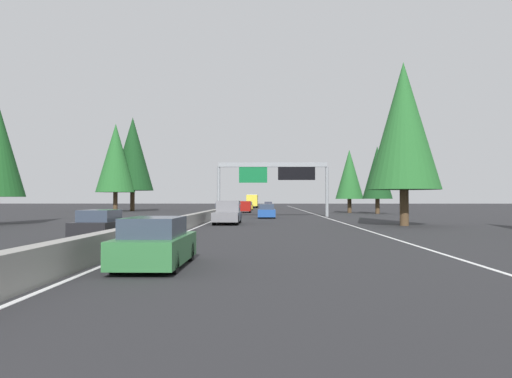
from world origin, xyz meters
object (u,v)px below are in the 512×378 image
Objects in this scene: box_truck_mid_left at (252,201)px; oncoming_near at (101,226)px; minivan_distant_a at (244,206)px; conifer_right_mid at (349,174)px; conifer_right_near at (404,126)px; sign_gantry_overhead at (274,174)px; sedan_far_right at (268,206)px; sedan_far_center at (248,206)px; conifer_left_mid at (133,154)px; sedan_mid_center at (155,244)px; pickup_far_left at (228,212)px; bus_distant_b at (253,200)px; sedan_near_right at (267,212)px; conifer_left_far at (116,158)px; conifer_right_far at (377,173)px.

box_truck_mid_left is 1.93× the size of oncoming_near.
conifer_right_mid reaches higher than minivan_distant_a.
conifer_right_near is 35.67m from conifer_right_mid.
conifer_right_mid reaches higher than sign_gantry_overhead.
sedan_far_center is at bearing 159.90° from sedan_far_right.
conifer_left_mid is (-30.96, 19.12, 7.93)m from box_truck_mid_left.
box_truck_mid_left is at bearing 16.61° from sedan_far_right.
sedan_mid_center and sedan_far_center have the same top height.
sedan_far_center is 0.48× the size of conifer_right_mid.
pickup_far_left is 0.49× the size of bus_distant_b.
sedan_near_right is at bearing 179.58° from sedan_far_right.
sedan_near_right is 38.57m from conifer_left_mid.
conifer_left_far is at bearing 148.38° from box_truck_mid_left.
conifer_right_far reaches higher than sedan_near_right.
sign_gantry_overhead is 1.49× the size of box_truck_mid_left.
pickup_far_left is at bearing -179.81° from bus_distant_b.
conifer_right_far is at bearing -110.54° from conifer_left_mid.
conifer_left_far reaches higher than sedan_far_right.
sedan_far_center is at bearing 5.00° from sedan_near_right.
box_truck_mid_left is at bearing -0.06° from sedan_mid_center.
sedan_near_right is (-61.13, -3.22, -0.93)m from box_truck_mid_left.
box_truck_mid_left is at bearing -0.45° from sedan_far_center.
sedan_near_right is 0.28× the size of conifer_left_mid.
conifer_right_near is 0.79× the size of conifer_left_mid.
conifer_right_far is (-5.25, -18.50, 4.67)m from minivan_distant_a.
conifer_right_near is (-15.19, -10.29, 6.81)m from sedan_near_right.
bus_distant_b is 60.31m from conifer_right_far.
sedan_mid_center is at bearing -164.47° from conifer_left_mid.
conifer_right_near is (-2.71, -13.45, 6.58)m from pickup_far_left.
pickup_far_left is at bearing 165.80° from sedan_near_right.
pickup_far_left reaches higher than sedan_mid_center.
sedan_far_right is 0.28× the size of conifer_left_mid.
sedan_mid_center is 68.99m from conifer_left_far.
sedan_mid_center is 0.31× the size of conifer_left_far.
minivan_distant_a is at bearing 20.38° from conifer_right_near.
sedan_far_center is 0.36× the size of conifer_right_near.
conifer_right_near reaches higher than sedan_far_right.
conifer_right_far is (-45.02, -18.43, 4.01)m from box_truck_mid_left.
box_truck_mid_left is 43.71m from conifer_right_mid.
minivan_distant_a is at bearing 13.48° from sign_gantry_overhead.
minivan_distant_a is 17.50m from sedan_far_center.
conifer_right_far reaches higher than conifer_right_mid.
sedan_mid_center is 0.88× the size of minivan_distant_a.
sign_gantry_overhead is 5.90m from sedan_near_right.
conifer_right_mid is (-18.47, -15.48, 4.91)m from sedan_far_center.
oncoming_near is (-49.68, 4.94, -0.27)m from minivan_distant_a.
sign_gantry_overhead reaches higher than bus_distant_b.
oncoming_near is at bearing 125.33° from conifer_right_near.
sedan_near_right is (-49.12, 0.36, 0.00)m from sedan_far_right.
conifer_left_mid reaches higher than box_truck_mid_left.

